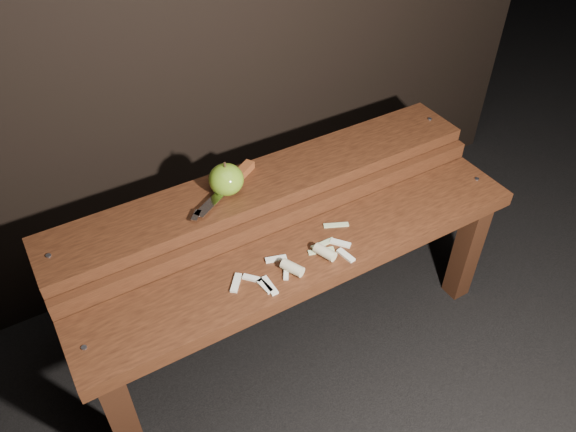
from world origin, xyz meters
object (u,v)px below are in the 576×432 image
bench_front_tier (312,272)px  knife (233,181)px  apple (226,180)px  bench_rear_tier (268,204)px

bench_front_tier → knife: 0.31m
knife → bench_front_tier: bearing=-70.8°
apple → knife: (0.03, 0.02, -0.03)m
apple → knife: size_ratio=0.39×
bench_rear_tier → apple: (-0.11, 0.00, 0.13)m
bench_rear_tier → knife: size_ratio=5.10×
bench_rear_tier → bench_front_tier: bearing=-90.0°
apple → knife: 0.04m
bench_front_tier → bench_rear_tier: size_ratio=1.00×
bench_front_tier → knife: bearing=109.2°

